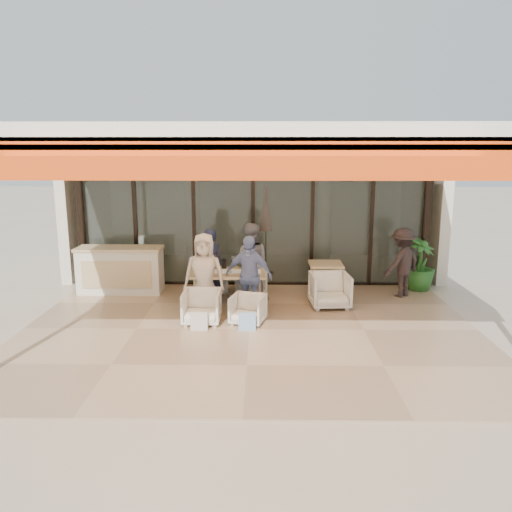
{
  "coord_description": "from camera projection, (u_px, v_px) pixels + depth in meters",
  "views": [
    {
      "loc": [
        0.24,
        -8.3,
        3.11
      ],
      "look_at": [
        0.1,
        0.9,
        1.15
      ],
      "focal_mm": 35.0,
      "sensor_mm": 36.0,
      "label": 1
    }
  ],
  "objects": [
    {
      "name": "diner_navy",
      "position": [
        209.0,
        265.0,
        10.34
      ],
      "size": [
        0.64,
        0.51,
        1.54
      ],
      "primitive_type": "imported",
      "rotation": [
        0.0,
        0.0,
        3.42
      ],
      "color": "#181D36",
      "rests_on": "ground"
    },
    {
      "name": "dining_table",
      "position": [
        228.0,
        274.0,
        9.92
      ],
      "size": [
        1.5,
        0.9,
        0.93
      ],
      "color": "#E2C789",
      "rests_on": "ground"
    },
    {
      "name": "chair_near_right",
      "position": [
        248.0,
        308.0,
        9.05
      ],
      "size": [
        0.7,
        0.68,
        0.6
      ],
      "primitive_type": "imported",
      "rotation": [
        0.0,
        0.0,
        -0.26
      ],
      "color": "white",
      "rests_on": "ground"
    },
    {
      "name": "interior_block",
      "position": [
        255.0,
        183.0,
        13.5
      ],
      "size": [
        9.05,
        3.62,
        3.52
      ],
      "color": "silver",
      "rests_on": "ground"
    },
    {
      "name": "chair_far_left",
      "position": [
        212.0,
        281.0,
        10.92
      ],
      "size": [
        0.72,
        0.69,
        0.61
      ],
      "primitive_type": "imported",
      "rotation": [
        0.0,
        0.0,
        3.42
      ],
      "color": "white",
      "rests_on": "ground"
    },
    {
      "name": "diner_cream",
      "position": [
        204.0,
        275.0,
        9.45
      ],
      "size": [
        0.81,
        0.56,
        1.59
      ],
      "primitive_type": "imported",
      "rotation": [
        0.0,
        0.0,
        -0.07
      ],
      "color": "beige",
      "rests_on": "ground"
    },
    {
      "name": "glass_storefront",
      "position": [
        253.0,
        218.0,
        11.37
      ],
      "size": [
        8.08,
        0.1,
        3.2
      ],
      "color": "#9EADA3",
      "rests_on": "ground"
    },
    {
      "name": "side_chair",
      "position": [
        330.0,
        289.0,
        9.98
      ],
      "size": [
        0.8,
        0.76,
        0.78
      ],
      "primitive_type": "imported",
      "rotation": [
        0.0,
        0.0,
        0.07
      ],
      "color": "white",
      "rests_on": "ground"
    },
    {
      "name": "potted_palm",
      "position": [
        420.0,
        264.0,
        11.16
      ],
      "size": [
        0.97,
        0.97,
        1.22
      ],
      "primitive_type": "imported",
      "rotation": [
        0.0,
        0.0,
        0.81
      ],
      "color": "#1E5919",
      "rests_on": "ground"
    },
    {
      "name": "tote_bag_blue",
      "position": [
        247.0,
        322.0,
        8.69
      ],
      "size": [
        0.3,
        0.1,
        0.34
      ],
      "primitive_type": "cube",
      "color": "#99BFD8",
      "rests_on": "ground"
    },
    {
      "name": "terrace_structure",
      "position": [
        249.0,
        141.0,
        7.83
      ],
      "size": [
        8.0,
        6.0,
        3.4
      ],
      "color": "silver",
      "rests_on": "ground"
    },
    {
      "name": "tote_bag_cream",
      "position": [
        199.0,
        322.0,
        8.7
      ],
      "size": [
        0.3,
        0.1,
        0.34
      ],
      "primitive_type": "cube",
      "color": "silver",
      "rests_on": "ground"
    },
    {
      "name": "chair_far_right",
      "position": [
        250.0,
        279.0,
        10.9
      ],
      "size": [
        0.73,
        0.69,
        0.7
      ],
      "primitive_type": "imported",
      "rotation": [
        0.0,
        0.0,
        3.23
      ],
      "color": "white",
      "rests_on": "ground"
    },
    {
      "name": "diner_periwinkle",
      "position": [
        249.0,
        276.0,
        9.44
      ],
      "size": [
        0.98,
        0.6,
        1.55
      ],
      "primitive_type": "imported",
      "rotation": [
        0.0,
        0.0,
        -0.26
      ],
      "color": "#7089BB",
      "rests_on": "ground"
    },
    {
      "name": "chair_near_left",
      "position": [
        202.0,
        305.0,
        9.06
      ],
      "size": [
        0.68,
        0.63,
        0.69
      ],
      "primitive_type": "imported",
      "rotation": [
        0.0,
        0.0,
        -0.01
      ],
      "color": "white",
      "rests_on": "ground"
    },
    {
      "name": "terrace_floor",
      "position": [
        250.0,
        330.0,
        8.77
      ],
      "size": [
        8.0,
        6.0,
        0.01
      ],
      "primitive_type": "cube",
      "color": "tan",
      "rests_on": "ground"
    },
    {
      "name": "diner_grey",
      "position": [
        250.0,
        263.0,
        10.31
      ],
      "size": [
        0.82,
        0.65,
        1.65
      ],
      "primitive_type": "imported",
      "rotation": [
        0.0,
        0.0,
        3.11
      ],
      "color": "slate",
      "rests_on": "ground"
    },
    {
      "name": "host_counter",
      "position": [
        120.0,
        270.0,
        10.94
      ],
      "size": [
        1.85,
        0.65,
        1.04
      ],
      "color": "silver",
      "rests_on": "ground"
    },
    {
      "name": "side_table",
      "position": [
        326.0,
        268.0,
        10.66
      ],
      "size": [
        0.7,
        0.7,
        0.74
      ],
      "color": "#E2C789",
      "rests_on": "ground"
    },
    {
      "name": "standing_woman",
      "position": [
        402.0,
        263.0,
        10.61
      ],
      "size": [
        1.12,
        1.03,
        1.51
      ],
      "primitive_type": "imported",
      "rotation": [
        0.0,
        0.0,
        3.78
      ],
      "color": "black",
      "rests_on": "ground"
    },
    {
      "name": "ground",
      "position": [
        250.0,
        330.0,
        8.77
      ],
      "size": [
        70.0,
        70.0,
        0.0
      ],
      "primitive_type": "plane",
      "color": "#C6B293",
      "rests_on": "ground"
    }
  ]
}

